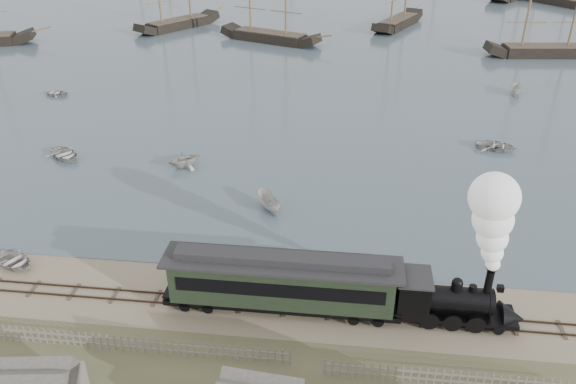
# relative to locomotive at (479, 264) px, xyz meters

# --- Properties ---
(ground) EXTENTS (600.00, 600.00, 0.00)m
(ground) POSITION_rel_locomotive_xyz_m (-14.03, 2.00, -4.77)
(ground) COLOR gray
(ground) RESTS_ON ground
(rail_track) EXTENTS (120.00, 1.80, 0.16)m
(rail_track) POSITION_rel_locomotive_xyz_m (-14.03, 0.00, -4.73)
(rail_track) COLOR #34251C
(rail_track) RESTS_ON ground
(picket_fence_west) EXTENTS (19.00, 0.10, 1.20)m
(picket_fence_west) POSITION_rel_locomotive_xyz_m (-20.53, -5.00, -4.77)
(picket_fence_west) COLOR slate
(picket_fence_west) RESTS_ON ground
(locomotive) EXTENTS (8.32, 3.11, 10.37)m
(locomotive) POSITION_rel_locomotive_xyz_m (0.00, 0.00, 0.00)
(locomotive) COLOR black
(locomotive) RESTS_ON ground
(passenger_coach) EXTENTS (15.67, 3.02, 3.81)m
(passenger_coach) POSITION_rel_locomotive_xyz_m (-12.24, 0.00, -2.38)
(passenger_coach) COLOR black
(passenger_coach) RESTS_ON ground
(beached_dinghy) EXTENTS (4.24, 4.75, 0.81)m
(beached_dinghy) POSITION_rel_locomotive_xyz_m (-32.87, 2.49, -4.36)
(beached_dinghy) COLOR #B9B7B0
(beached_dinghy) RESTS_ON ground
(rowboat_0) EXTENTS (5.16, 5.36, 0.91)m
(rowboat_0) POSITION_rel_locomotive_xyz_m (-37.65, 20.70, -4.25)
(rowboat_0) COLOR #B9B7B0
(rowboat_0) RESTS_ON harbor_water
(rowboat_1) EXTENTS (4.47, 4.54, 1.81)m
(rowboat_1) POSITION_rel_locomotive_xyz_m (-24.69, 20.23, -3.80)
(rowboat_1) COLOR #B9B7B0
(rowboat_1) RESTS_ON harbor_water
(rowboat_2) EXTENTS (3.68, 2.96, 1.35)m
(rowboat_2) POSITION_rel_locomotive_xyz_m (-15.06, 12.87, -4.03)
(rowboat_2) COLOR #B9B7B0
(rowboat_2) RESTS_ON harbor_water
(rowboat_3) EXTENTS (4.04, 4.93, 0.89)m
(rowboat_3) POSITION_rel_locomotive_xyz_m (7.46, 28.23, -4.26)
(rowboat_3) COLOR #B9B7B0
(rowboat_3) RESTS_ON harbor_water
(rowboat_5) EXTENTS (3.61, 2.18, 1.31)m
(rowboat_5) POSITION_rel_locomotive_xyz_m (13.86, 47.12, -4.05)
(rowboat_5) COLOR #B9B7B0
(rowboat_5) RESTS_ON harbor_water
(rowboat_6) EXTENTS (3.15, 3.88, 0.71)m
(rowboat_6) POSITION_rel_locomotive_xyz_m (-48.21, 39.56, -4.35)
(rowboat_6) COLOR #B9B7B0
(rowboat_6) RESTS_ON harbor_water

